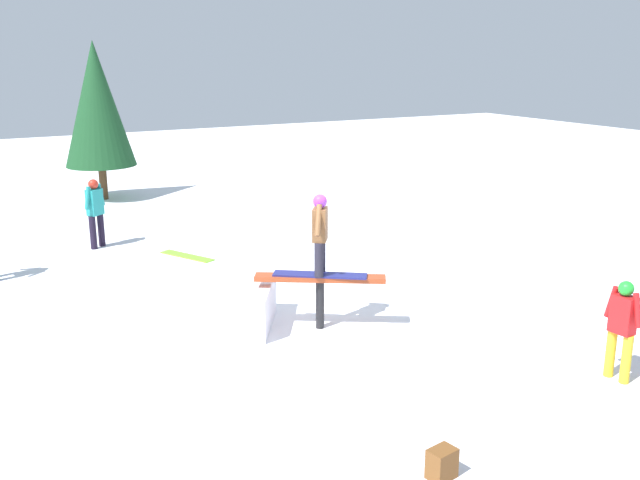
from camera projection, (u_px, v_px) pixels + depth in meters
The scene contains 9 objects.
ground_plane at pixel (320, 328), 11.79m from camera, with size 60.00×60.00×0.00m, color white.
rail_feature at pixel (320, 285), 11.59m from camera, with size 1.95×1.36×0.90m.
snow_kicker_ramp at pixel (217, 306), 11.79m from camera, with size 1.80×1.50×0.71m, color white.
main_rider_on_rail at pixel (320, 236), 11.38m from camera, with size 1.40×1.11×1.34m.
bystander_red at pixel (622, 325), 9.74m from camera, with size 0.22×0.58×1.44m.
bystander_teal at pixel (95, 209), 16.32m from camera, with size 0.57×0.47×1.60m.
loose_snowboard_lime at pixel (187, 256), 15.81m from camera, with size 1.41×0.28×0.02m, color #85DC30.
backpack_on_snow at pixel (442, 464), 7.63m from camera, with size 0.30×0.22×0.34m, color brown.
pine_tree_near at pixel (97, 104), 21.11m from camera, with size 2.08×2.08×4.72m.
Camera 1 is at (-5.27, -9.66, 4.47)m, focal length 40.00 mm.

